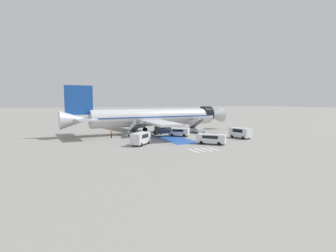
{
  "coord_description": "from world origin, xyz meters",
  "views": [
    {
      "loc": [
        -19.11,
        -60.03,
        7.6
      ],
      "look_at": [
        4.54,
        -1.16,
        1.68
      ],
      "focal_mm": 28.0,
      "sensor_mm": 36.0,
      "label": 1
    }
  ],
  "objects_px": {
    "boarding_stairs_forward": "(196,129)",
    "ground_crew_0": "(111,133)",
    "airliner": "(154,117)",
    "boarding_stairs_aft": "(136,132)",
    "ground_crew_1": "(179,130)",
    "ground_crew_2": "(161,130)",
    "service_van_1": "(240,132)",
    "service_van_0": "(211,138)",
    "baggage_cart": "(210,134)",
    "service_van_2": "(141,138)",
    "fuel_tanker": "(106,121)",
    "service_van_3": "(179,131)"
  },
  "relations": [
    {
      "from": "ground_crew_1",
      "to": "ground_crew_2",
      "type": "relative_size",
      "value": 0.93
    },
    {
      "from": "boarding_stairs_aft",
      "to": "service_van_1",
      "type": "relative_size",
      "value": 1.1
    },
    {
      "from": "fuel_tanker",
      "to": "baggage_cart",
      "type": "height_order",
      "value": "fuel_tanker"
    },
    {
      "from": "fuel_tanker",
      "to": "service_van_0",
      "type": "distance_m",
      "value": 44.46
    },
    {
      "from": "service_van_2",
      "to": "service_van_3",
      "type": "distance_m",
      "value": 13.96
    },
    {
      "from": "service_van_0",
      "to": "ground_crew_0",
      "type": "relative_size",
      "value": 2.86
    },
    {
      "from": "ground_crew_0",
      "to": "service_van_0",
      "type": "bearing_deg",
      "value": -165.14
    },
    {
      "from": "boarding_stairs_forward",
      "to": "ground_crew_0",
      "type": "relative_size",
      "value": 3.1
    },
    {
      "from": "service_van_3",
      "to": "ground_crew_1",
      "type": "height_order",
      "value": "service_van_3"
    },
    {
      "from": "service_van_1",
      "to": "service_van_3",
      "type": "xyz_separation_m",
      "value": [
        -10.42,
        7.86,
        -0.22
      ]
    },
    {
      "from": "ground_crew_1",
      "to": "service_van_0",
      "type": "bearing_deg",
      "value": 88.15
    },
    {
      "from": "airliner",
      "to": "service_van_3",
      "type": "height_order",
      "value": "airliner"
    },
    {
      "from": "airliner",
      "to": "fuel_tanker",
      "type": "height_order",
      "value": "airliner"
    },
    {
      "from": "baggage_cart",
      "to": "airliner",
      "type": "bearing_deg",
      "value": 38.94
    },
    {
      "from": "ground_crew_0",
      "to": "ground_crew_1",
      "type": "height_order",
      "value": "ground_crew_0"
    },
    {
      "from": "ground_crew_0",
      "to": "ground_crew_2",
      "type": "distance_m",
      "value": 11.57
    },
    {
      "from": "ground_crew_2",
      "to": "airliner",
      "type": "bearing_deg",
      "value": 61.6
    },
    {
      "from": "airliner",
      "to": "ground_crew_0",
      "type": "distance_m",
      "value": 12.56
    },
    {
      "from": "airliner",
      "to": "ground_crew_1",
      "type": "distance_m",
      "value": 6.78
    },
    {
      "from": "service_van_3",
      "to": "ground_crew_2",
      "type": "height_order",
      "value": "ground_crew_2"
    },
    {
      "from": "service_van_2",
      "to": "boarding_stairs_forward",
      "type": "bearing_deg",
      "value": -102.26
    },
    {
      "from": "boarding_stairs_forward",
      "to": "airliner",
      "type": "bearing_deg",
      "value": 153.75
    },
    {
      "from": "service_van_1",
      "to": "service_van_2",
      "type": "relative_size",
      "value": 1.08
    },
    {
      "from": "service_van_2",
      "to": "ground_crew_2",
      "type": "height_order",
      "value": "service_van_2"
    },
    {
      "from": "service_van_1",
      "to": "boarding_stairs_aft",
      "type": "bearing_deg",
      "value": 138.38
    },
    {
      "from": "airliner",
      "to": "boarding_stairs_aft",
      "type": "xyz_separation_m",
      "value": [
        -5.95,
        -5.28,
        -2.79
      ]
    },
    {
      "from": "airliner",
      "to": "boarding_stairs_aft",
      "type": "distance_m",
      "value": 8.43
    },
    {
      "from": "airliner",
      "to": "service_van_2",
      "type": "bearing_deg",
      "value": -32.55
    },
    {
      "from": "boarding_stairs_aft",
      "to": "ground_crew_0",
      "type": "bearing_deg",
      "value": 171.88
    },
    {
      "from": "airliner",
      "to": "service_van_1",
      "type": "bearing_deg",
      "value": 34.76
    },
    {
      "from": "airliner",
      "to": "boarding_stairs_forward",
      "type": "height_order",
      "value": "airliner"
    },
    {
      "from": "airliner",
      "to": "ground_crew_1",
      "type": "bearing_deg",
      "value": 52.55
    },
    {
      "from": "service_van_1",
      "to": "ground_crew_0",
      "type": "xyz_separation_m",
      "value": [
        -24.79,
        10.52,
        -0.28
      ]
    },
    {
      "from": "ground_crew_1",
      "to": "ground_crew_0",
      "type": "bearing_deg",
      "value": 9.2
    },
    {
      "from": "fuel_tanker",
      "to": "service_van_3",
      "type": "relative_size",
      "value": 2.25
    },
    {
      "from": "boarding_stairs_aft",
      "to": "boarding_stairs_forward",
      "type": "bearing_deg",
      "value": -0.0
    },
    {
      "from": "airliner",
      "to": "baggage_cart",
      "type": "xyz_separation_m",
      "value": [
        10.49,
        -8.77,
        -3.51
      ]
    },
    {
      "from": "service_van_2",
      "to": "service_van_3",
      "type": "relative_size",
      "value": 0.97
    },
    {
      "from": "airliner",
      "to": "service_van_0",
      "type": "distance_m",
      "value": 20.54
    },
    {
      "from": "boarding_stairs_forward",
      "to": "ground_crew_2",
      "type": "relative_size",
      "value": 3.11
    },
    {
      "from": "baggage_cart",
      "to": "ground_crew_0",
      "type": "height_order",
      "value": "ground_crew_0"
    },
    {
      "from": "ground_crew_1",
      "to": "ground_crew_2",
      "type": "xyz_separation_m",
      "value": [
        -4.9,
        -0.75,
        0.07
      ]
    },
    {
      "from": "boarding_stairs_aft",
      "to": "service_van_0",
      "type": "xyz_separation_m",
      "value": [
        9.97,
        -14.68,
        0.12
      ]
    },
    {
      "from": "service_van_1",
      "to": "service_van_2",
      "type": "bearing_deg",
      "value": 167.55
    },
    {
      "from": "airliner",
      "to": "service_van_2",
      "type": "height_order",
      "value": "airliner"
    },
    {
      "from": "baggage_cart",
      "to": "ground_crew_0",
      "type": "relative_size",
      "value": 1.63
    },
    {
      "from": "ground_crew_1",
      "to": "baggage_cart",
      "type": "bearing_deg",
      "value": 135.43
    },
    {
      "from": "boarding_stairs_forward",
      "to": "service_van_1",
      "type": "xyz_separation_m",
      "value": [
        3.91,
        -12.12,
        0.27
      ]
    },
    {
      "from": "service_van_3",
      "to": "baggage_cart",
      "type": "bearing_deg",
      "value": 121.9
    },
    {
      "from": "service_van_0",
      "to": "baggage_cart",
      "type": "relative_size",
      "value": 1.76
    }
  ]
}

